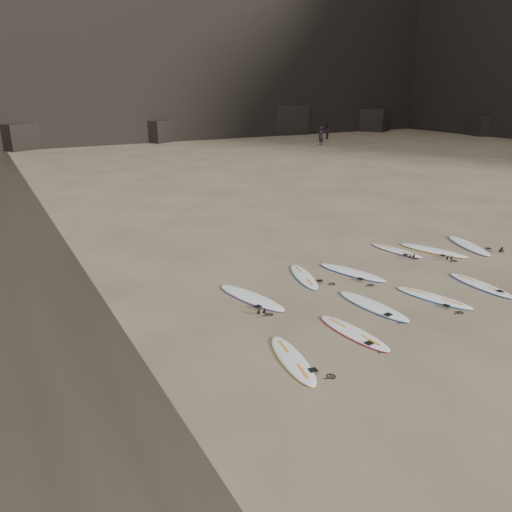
{
  "coord_description": "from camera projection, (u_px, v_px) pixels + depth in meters",
  "views": [
    {
      "loc": [
        -9.63,
        -9.43,
        6.02
      ],
      "look_at": [
        -3.26,
        2.0,
        1.5
      ],
      "focal_mm": 35.0,
      "sensor_mm": 36.0,
      "label": 1
    }
  ],
  "objects": [
    {
      "name": "surfboard_3",
      "position": [
        433.0,
        297.0,
        14.76
      ],
      "size": [
        1.24,
        2.42,
        0.08
      ],
      "primitive_type": "ellipsoid",
      "rotation": [
        0.0,
        0.0,
        0.3
      ],
      "color": "white",
      "rests_on": "ground"
    },
    {
      "name": "surfboard_1",
      "position": [
        354.0,
        332.0,
        12.68
      ],
      "size": [
        0.81,
        2.41,
        0.09
      ],
      "primitive_type": "ellipsoid",
      "rotation": [
        0.0,
        0.0,
        0.1
      ],
      "color": "white",
      "rests_on": "ground"
    },
    {
      "name": "surfboard_2",
      "position": [
        373.0,
        306.0,
        14.21
      ],
      "size": [
        0.9,
        2.59,
        0.09
      ],
      "primitive_type": "ellipsoid",
      "rotation": [
        0.0,
        0.0,
        0.12
      ],
      "color": "white",
      "rests_on": "ground"
    },
    {
      "name": "surfboard_8",
      "position": [
        396.0,
        250.0,
        18.94
      ],
      "size": [
        0.93,
        2.28,
        0.08
      ],
      "primitive_type": "ellipsoid",
      "rotation": [
        0.0,
        0.0,
        0.19
      ],
      "color": "white",
      "rests_on": "ground"
    },
    {
      "name": "surfboard_5",
      "position": [
        251.0,
        297.0,
        14.75
      ],
      "size": [
        1.31,
        2.73,
        0.1
      ],
      "primitive_type": "ellipsoid",
      "rotation": [
        0.0,
        0.0,
        0.26
      ],
      "color": "white",
      "rests_on": "ground"
    },
    {
      "name": "ground",
      "position": [
        390.0,
        308.0,
        14.19
      ],
      "size": [
        240.0,
        240.0,
        0.0
      ],
      "primitive_type": "plane",
      "color": "#897559",
      "rests_on": "ground"
    },
    {
      "name": "surfboard_9",
      "position": [
        433.0,
        250.0,
        18.95
      ],
      "size": [
        1.5,
        2.68,
        0.09
      ],
      "primitive_type": "ellipsoid",
      "rotation": [
        0.0,
        0.0,
        0.35
      ],
      "color": "white",
      "rests_on": "ground"
    },
    {
      "name": "surfboard_7",
      "position": [
        352.0,
        272.0,
        16.73
      ],
      "size": [
        1.38,
        2.59,
        0.09
      ],
      "primitive_type": "ellipsoid",
      "rotation": [
        0.0,
        0.0,
        0.33
      ],
      "color": "white",
      "rests_on": "ground"
    },
    {
      "name": "surfboard_0",
      "position": [
        293.0,
        359.0,
        11.44
      ],
      "size": [
        0.98,
        2.39,
        0.08
      ],
      "primitive_type": "ellipsoid",
      "rotation": [
        0.0,
        0.0,
        -0.19
      ],
      "color": "white",
      "rests_on": "ground"
    },
    {
      "name": "surfboard_10",
      "position": [
        468.0,
        245.0,
        19.51
      ],
      "size": [
        1.44,
        2.69,
        0.09
      ],
      "primitive_type": "ellipsoid",
      "rotation": [
        0.0,
        0.0,
        -0.32
      ],
      "color": "white",
      "rests_on": "ground"
    },
    {
      "name": "person_b",
      "position": [
        326.0,
        131.0,
        57.27
      ],
      "size": [
        0.93,
        1.03,
        1.75
      ],
      "primitive_type": "imported",
      "rotation": [
        0.0,
        0.0,
        4.34
      ],
      "color": "black",
      "rests_on": "ground"
    },
    {
      "name": "surfboard_6",
      "position": [
        304.0,
        276.0,
        16.37
      ],
      "size": [
        1.17,
        2.37,
        0.08
      ],
      "primitive_type": "ellipsoid",
      "rotation": [
        0.0,
        0.0,
        -0.28
      ],
      "color": "white",
      "rests_on": "ground"
    },
    {
      "name": "surfboard_4",
      "position": [
        481.0,
        285.0,
        15.67
      ],
      "size": [
        0.62,
        2.36,
        0.08
      ],
      "primitive_type": "ellipsoid",
      "rotation": [
        0.0,
        0.0,
        -0.02
      ],
      "color": "white",
      "rests_on": "ground"
    },
    {
      "name": "person_a",
      "position": [
        321.0,
        136.0,
        51.61
      ],
      "size": [
        0.49,
        0.72,
        1.9
      ],
      "primitive_type": "imported",
      "rotation": [
        0.0,
        0.0,
        4.77
      ],
      "color": "black",
      "rests_on": "ground"
    }
  ]
}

